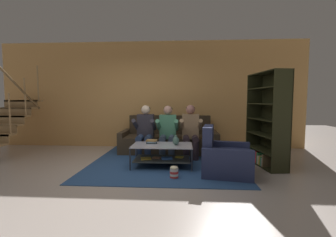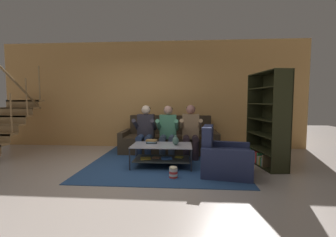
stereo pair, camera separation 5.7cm
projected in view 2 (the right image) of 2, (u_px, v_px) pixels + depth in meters
The scene contains 14 objects.
ground at pixel (130, 175), 3.92m from camera, with size 16.80×16.80×0.00m, color #B4A69D.
back_partition at pixel (151, 95), 6.25m from camera, with size 8.40×0.12×2.90m, color tan.
staircase_run at pixel (4, 123), 5.24m from camera, with size 0.90×1.80×2.22m.
couch at pixel (169, 140), 5.70m from camera, with size 2.39×0.93×0.90m.
person_seated_left at pixel (145, 129), 5.16m from camera, with size 0.50×0.58×1.18m.
person_seated_middle at pixel (168, 129), 5.12m from camera, with size 0.50×0.58×1.17m.
person_seated_right at pixel (191, 129), 5.08m from camera, with size 0.50×0.58×1.19m.
coffee_table at pixel (162, 152), 4.39m from camera, with size 1.16×0.66×0.43m.
area_rug at pixel (166, 159), 4.94m from camera, with size 3.00×3.26×0.01m.
vase at pixel (176, 141), 4.34m from camera, with size 0.12×0.12×0.18m.
book_stack at pixel (152, 141), 4.53m from camera, with size 0.24×0.18×0.07m.
bookshelf at pixel (268, 128), 4.45m from camera, with size 0.50×1.11×1.84m.
armchair at pixel (224, 159), 3.94m from camera, with size 0.95×0.95×0.84m.
popcorn_tub at pixel (173, 172), 3.74m from camera, with size 0.14×0.14×0.20m.
Camera 2 is at (0.95, -3.77, 1.29)m, focal length 24.00 mm.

